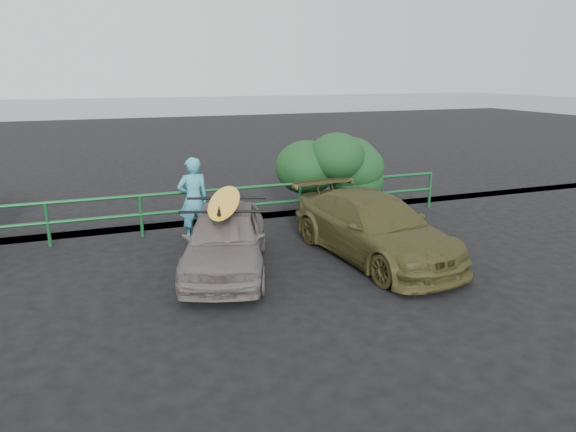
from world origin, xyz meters
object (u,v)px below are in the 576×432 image
guardrail (184,212)px  man (193,199)px  olive_vehicle (374,227)px  sedan (226,238)px  surfboard (225,201)px

guardrail → man: bearing=-78.2°
guardrail → olive_vehicle: (3.43, -3.08, 0.13)m
sedan → olive_vehicle: bearing=11.5°
sedan → man: man is taller
olive_vehicle → surfboard: (-3.06, 0.35, 0.74)m
guardrail → olive_vehicle: 4.61m
olive_vehicle → surfboard: 3.17m
guardrail → sedan: sedan is taller
sedan → surfboard: 0.74m
surfboard → guardrail: bearing=115.6°
man → surfboard: (0.24, -2.10, 0.42)m
guardrail → man: size_ratio=7.23×
sedan → man: 2.14m
sedan → olive_vehicle: 3.08m
guardrail → sedan: size_ratio=3.68×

